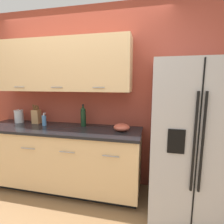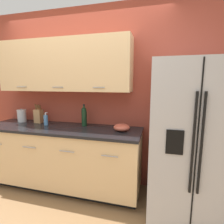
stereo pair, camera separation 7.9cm
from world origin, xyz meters
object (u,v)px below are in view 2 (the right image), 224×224
Objects in this scene: wine_bottle at (84,116)px; mixing_bowl at (122,127)px; refrigerator at (189,140)px; steel_canister at (22,116)px; knife_block at (39,116)px; soap_dispenser at (46,120)px.

wine_bottle is 1.49× the size of mixing_bowl.
steel_canister is at bearing 174.86° from refrigerator.
soap_dispenser is at bearing -27.61° from knife_block.
knife_block reaches higher than mixing_bowl.
knife_block is at bearing 174.34° from mixing_bowl.
wine_bottle is 1.49× the size of steel_canister.
wine_bottle is at bearing 0.47° from steel_canister.
refrigerator is at bearing -5.14° from steel_canister.
knife_block is 1.55× the size of soap_dispenser.
knife_block is (-2.17, 0.23, 0.14)m from refrigerator.
mixing_bowl is at bearing -1.45° from soap_dispenser.
refrigerator reaches higher than wine_bottle.
refrigerator reaches higher than soap_dispenser.
wine_bottle is at bearing 170.58° from refrigerator.
knife_block reaches higher than soap_dispenser.
soap_dispenser is 0.52m from steel_canister.
steel_canister reaches higher than mixing_bowl.
soap_dispenser reaches higher than mixing_bowl.
refrigerator is 8.26× the size of steel_canister.
refrigerator is 2.18m from knife_block.
wine_bottle reaches higher than steel_canister.
steel_canister is (-0.51, 0.09, 0.02)m from soap_dispenser.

